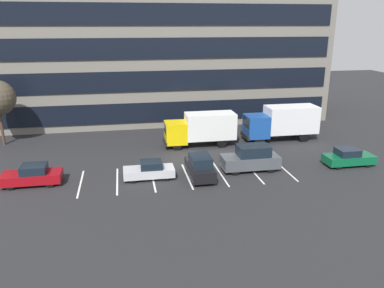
% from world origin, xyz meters
% --- Properties ---
extents(ground_plane, '(120.00, 120.00, 0.00)m').
position_xyz_m(ground_plane, '(0.00, 0.00, 0.00)').
color(ground_plane, '#262628').
extents(office_building, '(40.95, 12.78, 21.60)m').
position_xyz_m(office_building, '(0.00, 17.95, 10.80)').
color(office_building, slate).
rests_on(office_building, ground_plane).
extents(lot_markings, '(16.94, 5.40, 0.01)m').
position_xyz_m(lot_markings, '(0.00, -3.46, 0.00)').
color(lot_markings, silver).
rests_on(lot_markings, ground_plane).
extents(box_truck_blue, '(7.75, 2.57, 3.59)m').
position_xyz_m(box_truck_blue, '(11.52, 4.74, 2.02)').
color(box_truck_blue, '#194799').
rests_on(box_truck_blue, ground_plane).
extents(box_truck_yellow, '(7.16, 2.37, 3.32)m').
position_xyz_m(box_truck_yellow, '(2.76, 4.27, 1.87)').
color(box_truck_yellow, yellow).
rests_on(box_truck_yellow, ground_plane).
extents(sedan_silver, '(4.03, 1.69, 1.44)m').
position_xyz_m(sedan_silver, '(-3.04, -3.37, 0.68)').
color(sedan_silver, silver).
rests_on(sedan_silver, ground_plane).
extents(sedan_forest, '(4.28, 1.79, 1.53)m').
position_xyz_m(sedan_forest, '(14.23, -3.53, 0.72)').
color(sedan_forest, '#0C5933').
rests_on(sedan_forest, ground_plane).
extents(sedan_maroon, '(4.42, 1.85, 1.58)m').
position_xyz_m(sedan_maroon, '(-11.96, -2.98, 0.75)').
color(sedan_maroon, maroon).
rests_on(sedan_maroon, ground_plane).
extents(suv_charcoal, '(4.80, 2.03, 2.17)m').
position_xyz_m(suv_charcoal, '(5.50, -3.07, 1.05)').
color(suv_charcoal, '#474C51').
rests_on(suv_charcoal, ground_plane).
extents(suv_black, '(1.79, 4.23, 1.91)m').
position_xyz_m(suv_black, '(0.96, -3.89, 0.92)').
color(suv_black, black).
rests_on(suv_black, ground_plane).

